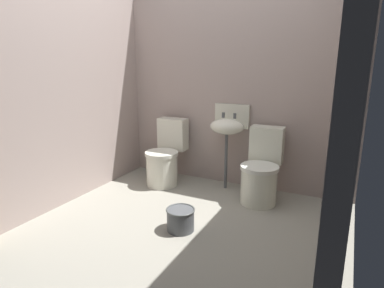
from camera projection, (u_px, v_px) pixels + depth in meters
name	position (u px, v px, depth m)	size (l,w,h in m)	color
ground_plane	(178.00, 227.00, 3.05)	(2.98, 2.85, 0.08)	gray
wall_back	(228.00, 91.00, 3.86)	(2.98, 0.10, 2.26)	#A39089
wall_left	(70.00, 95.00, 3.43)	(0.10, 2.65, 2.26)	#A39089
wall_right	(350.00, 112.00, 2.27)	(0.10, 2.65, 2.26)	#A19588
toilet_left	(165.00, 158.00, 4.00)	(0.41, 0.60, 0.78)	silver
toilet_right	(261.00, 172.00, 3.48)	(0.41, 0.60, 0.78)	silver
sink	(228.00, 126.00, 3.74)	(0.42, 0.35, 0.99)	#4D4F53
bucket	(181.00, 219.00, 2.90)	(0.26, 0.26, 0.21)	#4D4F53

